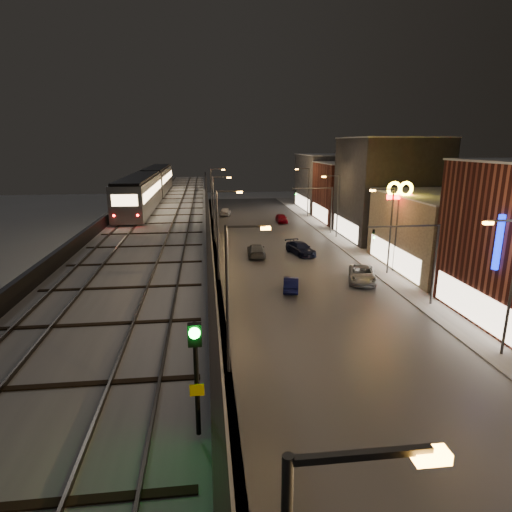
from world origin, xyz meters
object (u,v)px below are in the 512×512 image
rail_signal (196,358)px  car_mid_dark (256,251)px  car_far_white (225,212)px  car_near_white (291,284)px  car_onc_white (301,249)px  subway_train (150,185)px  car_onc_red (282,219)px  car_onc_dark (362,275)px

rail_signal → car_mid_dark: (6.25, 40.97, -7.93)m
rail_signal → car_mid_dark: size_ratio=0.57×
car_far_white → car_near_white: bearing=106.0°
rail_signal → car_onc_white: size_ratio=0.56×
car_mid_dark → car_far_white: car_far_white is taller
rail_signal → car_mid_dark: 42.20m
subway_train → rail_signal: subway_train is taller
car_far_white → car_onc_red: 12.61m
car_onc_white → car_onc_dark: bearing=-87.8°
car_onc_dark → car_mid_dark: bearing=148.0°
rail_signal → car_onc_dark: 34.66m
car_onc_dark → rail_signal: bearing=-99.4°
car_near_white → car_onc_white: bearing=-94.3°
subway_train → car_onc_red: bearing=41.7°
car_far_white → car_mid_dark: bearing=104.9°
car_mid_dark → car_far_white: bearing=-82.4°
car_onc_dark → car_onc_white: (-3.72, 11.27, -0.00)m
car_far_white → subway_train: bearing=78.9°
car_onc_dark → car_onc_red: 33.13m
car_onc_red → rail_signal: bearing=-101.2°
car_far_white → car_onc_red: (9.25, -8.57, -0.03)m
subway_train → rail_signal: bearing=-82.0°
subway_train → car_onc_dark: size_ratio=6.48×
subway_train → rail_signal: 45.98m
car_near_white → car_onc_red: size_ratio=0.90×
rail_signal → car_near_white: size_ratio=0.75×
rail_signal → car_onc_white: bearing=74.1°
car_mid_dark → car_far_white: (-2.22, 30.62, 0.02)m
rail_signal → car_onc_red: size_ratio=0.68×
car_mid_dark → car_onc_red: (7.02, 22.06, -0.01)m
car_onc_white → car_onc_red: (1.50, 21.79, -0.03)m
rail_signal → car_near_white: rail_signal is taller
rail_signal → car_onc_dark: size_ratio=0.53×
rail_signal → car_mid_dark: rail_signal is taller
car_onc_white → subway_train: bearing=150.7°
car_mid_dark → car_onc_white: size_ratio=0.98×
car_far_white → car_onc_dark: size_ratio=0.82×
car_onc_dark → car_onc_white: car_onc_dark is taller
car_far_white → car_onc_white: 31.33m
subway_train → car_onc_dark: 27.91m
rail_signal → car_onc_red: 64.90m
car_near_white → car_far_white: size_ratio=0.87×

